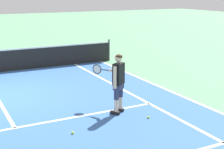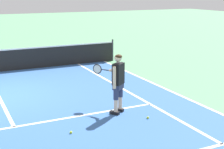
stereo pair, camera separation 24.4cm
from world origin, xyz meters
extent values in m
cube|color=#3866A8|center=(0.00, -1.19, 0.00)|extent=(10.98, 9.90, 0.00)
cube|color=white|center=(0.00, -2.84, 0.00)|extent=(8.23, 0.10, 0.01)
cube|color=white|center=(4.12, -1.19, 0.00)|extent=(0.10, 9.50, 0.01)
cube|color=white|center=(5.49, -1.19, 0.00)|extent=(0.10, 9.50, 0.01)
cylinder|color=#333338|center=(5.94, 3.56, 0.54)|extent=(0.08, 0.08, 1.07)
cube|color=black|center=(2.74, -3.16, 0.04)|extent=(0.26, 0.29, 0.09)
cube|color=black|center=(2.96, -2.99, 0.04)|extent=(0.26, 0.29, 0.09)
cylinder|color=beige|center=(2.77, -3.19, 0.27)|extent=(0.11, 0.11, 0.36)
cylinder|color=#2D3351|center=(2.77, -3.19, 0.66)|extent=(0.14, 0.14, 0.41)
cylinder|color=beige|center=(2.99, -3.02, 0.27)|extent=(0.11, 0.11, 0.36)
cylinder|color=#2D3351|center=(2.99, -3.02, 0.66)|extent=(0.14, 0.14, 0.41)
cube|color=#2D3351|center=(2.88, -3.10, 0.82)|extent=(0.39, 0.36, 0.20)
cube|color=black|center=(2.88, -3.10, 1.16)|extent=(0.44, 0.40, 0.60)
cylinder|color=beige|center=(2.69, -3.25, 1.11)|extent=(0.09, 0.09, 0.62)
cylinder|color=black|center=(3.03, -2.87, 1.31)|extent=(0.23, 0.26, 0.29)
cylinder|color=beige|center=(2.94, -2.68, 1.17)|extent=(0.24, 0.28, 0.14)
sphere|color=beige|center=(2.87, -3.10, 1.60)|extent=(0.21, 0.21, 0.21)
ellipsoid|color=#382314|center=(2.88, -3.11, 1.66)|extent=(0.28, 0.28, 0.12)
cylinder|color=#232326|center=(2.82, -2.50, 1.14)|extent=(0.15, 0.18, 0.03)
cylinder|color=black|center=(2.73, -2.38, 1.14)|extent=(0.08, 0.09, 0.02)
torus|color=black|center=(2.62, -2.23, 1.14)|extent=(0.20, 0.25, 0.30)
cylinder|color=silver|center=(2.62, -2.23, 1.14)|extent=(0.15, 0.20, 0.25)
sphere|color=#CCE02D|center=(1.19, -3.86, 0.03)|extent=(0.07, 0.07, 0.07)
sphere|color=#CCE02D|center=(3.41, -3.86, 0.03)|extent=(0.07, 0.07, 0.07)
camera|label=1|loc=(-1.43, -11.03, 3.43)|focal=53.52mm
camera|label=2|loc=(-1.21, -11.14, 3.43)|focal=53.52mm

